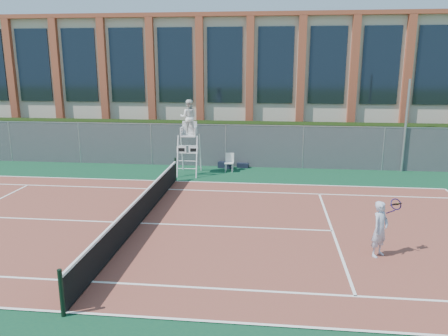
# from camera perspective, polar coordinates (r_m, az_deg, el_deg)

# --- Properties ---
(ground) EXTENTS (120.00, 120.00, 0.00)m
(ground) POSITION_cam_1_polar(r_m,az_deg,el_deg) (15.20, -10.89, -7.20)
(ground) COLOR #233814
(apron) EXTENTS (36.00, 20.00, 0.01)m
(apron) POSITION_cam_1_polar(r_m,az_deg,el_deg) (16.10, -9.86, -5.95)
(apron) COLOR #0D3A26
(apron) RESTS_ON ground
(tennis_court) EXTENTS (23.77, 10.97, 0.02)m
(tennis_court) POSITION_cam_1_polar(r_m,az_deg,el_deg) (15.19, -10.89, -7.13)
(tennis_court) COLOR brown
(tennis_court) RESTS_ON apron
(tennis_net) EXTENTS (0.10, 11.30, 1.10)m
(tennis_net) POSITION_cam_1_polar(r_m,az_deg,el_deg) (15.02, -10.98, -5.28)
(tennis_net) COLOR black
(tennis_net) RESTS_ON ground
(fence) EXTENTS (40.00, 0.06, 2.20)m
(fence) POSITION_cam_1_polar(r_m,az_deg,el_deg) (23.17, -4.69, 2.97)
(fence) COLOR #595E60
(fence) RESTS_ON ground
(hedge) EXTENTS (40.00, 1.40, 2.20)m
(hedge) POSITION_cam_1_polar(r_m,az_deg,el_deg) (24.33, -4.16, 3.48)
(hedge) COLOR black
(hedge) RESTS_ON ground
(building) EXTENTS (45.00, 10.60, 8.22)m
(building) POSITION_cam_1_polar(r_m,az_deg,el_deg) (31.84, -1.65, 11.37)
(building) COLOR beige
(building) RESTS_ON ground
(steel_pole) EXTENTS (0.12, 0.12, 4.59)m
(steel_pole) POSITION_cam_1_polar(r_m,az_deg,el_deg) (23.42, 22.63, 5.05)
(steel_pole) COLOR #9EA0A5
(steel_pole) RESTS_ON ground
(umpire_chair) EXTENTS (1.03, 1.58, 3.69)m
(umpire_chair) POSITION_cam_1_polar(r_m,az_deg,el_deg) (21.15, -4.64, 6.34)
(umpire_chair) COLOR white
(umpire_chair) RESTS_ON ground
(plastic_chair) EXTENTS (0.45, 0.45, 0.93)m
(plastic_chair) POSITION_cam_1_polar(r_m,az_deg,el_deg) (21.94, 0.72, 0.97)
(plastic_chair) COLOR silver
(plastic_chair) RESTS_ON apron
(sports_bag_near) EXTENTS (0.81, 0.50, 0.32)m
(sports_bag_near) POSITION_cam_1_polar(r_m,az_deg,el_deg) (22.70, 0.20, 0.40)
(sports_bag_near) COLOR black
(sports_bag_near) RESTS_ON apron
(sports_bag_far) EXTENTS (0.63, 0.34, 0.24)m
(sports_bag_far) POSITION_cam_1_polar(r_m,az_deg,el_deg) (22.81, 2.48, 0.34)
(sports_bag_far) COLOR black
(sports_bag_far) RESTS_ON apron
(tennis_player) EXTENTS (0.95, 0.77, 1.62)m
(tennis_player) POSITION_cam_1_polar(r_m,az_deg,el_deg) (12.98, 19.72, -7.48)
(tennis_player) COLOR #AFB9D2
(tennis_player) RESTS_ON tennis_court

